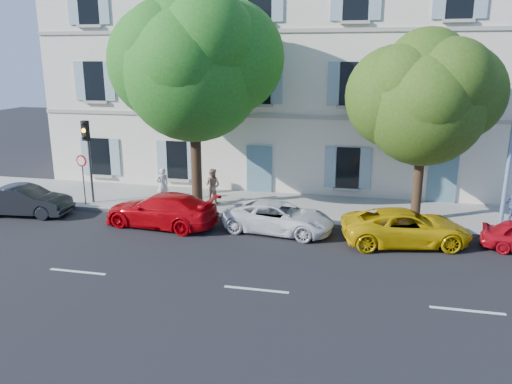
% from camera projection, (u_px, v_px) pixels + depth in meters
% --- Properties ---
extents(ground, '(90.00, 90.00, 0.00)m').
position_uv_depth(ground, '(279.00, 243.00, 18.85)').
color(ground, black).
extents(sidewalk, '(36.00, 4.50, 0.15)m').
position_uv_depth(sidewalk, '(296.00, 208.00, 23.02)').
color(sidewalk, '#A09E96').
rests_on(sidewalk, ground).
extents(kerb, '(36.00, 0.16, 0.16)m').
position_uv_depth(kerb, '(289.00, 222.00, 20.98)').
color(kerb, '#9E998E').
rests_on(kerb, ground).
extents(building, '(28.00, 7.00, 12.00)m').
position_uv_depth(building, '(313.00, 73.00, 26.89)').
color(building, silver).
rests_on(building, ground).
extents(car_dark_sedan, '(4.14, 1.73, 1.33)m').
position_uv_depth(car_dark_sedan, '(25.00, 201.00, 22.05)').
color(car_dark_sedan, black).
rests_on(car_dark_sedan, ground).
extents(car_red_coupe, '(4.97, 2.48, 1.39)m').
position_uv_depth(car_red_coupe, '(161.00, 210.00, 20.61)').
color(car_red_coupe, '#BA050C').
rests_on(car_red_coupe, ground).
extents(car_white_coupe, '(4.62, 2.58, 1.22)m').
position_uv_depth(car_white_coupe, '(279.00, 217.00, 19.94)').
color(car_white_coupe, white).
rests_on(car_white_coupe, ground).
extents(car_yellow_supercar, '(5.07, 3.09, 1.31)m').
position_uv_depth(car_yellow_supercar, '(406.00, 227.00, 18.63)').
color(car_yellow_supercar, '#D9AE09').
rests_on(car_yellow_supercar, ground).
extents(tree_left, '(6.09, 6.09, 9.44)m').
position_uv_depth(tree_left, '(193.00, 71.00, 21.33)').
color(tree_left, '#3A2819').
rests_on(tree_left, sidewalk).
extents(tree_right, '(4.88, 4.88, 7.51)m').
position_uv_depth(tree_right, '(425.00, 105.00, 19.76)').
color(tree_right, '#3A2819').
rests_on(tree_right, sidewalk).
extents(traffic_light, '(0.35, 0.44, 3.88)m').
position_uv_depth(traffic_light, '(87.00, 144.00, 22.82)').
color(traffic_light, '#383A3D').
rests_on(traffic_light, sidewalk).
extents(road_sign, '(0.54, 0.10, 2.34)m').
position_uv_depth(road_sign, '(82.00, 169.00, 22.87)').
color(road_sign, '#383A3D').
rests_on(road_sign, sidewalk).
extents(pedestrian_a, '(0.69, 0.67, 1.61)m').
position_uv_depth(pedestrian_a, '(163.00, 185.00, 23.62)').
color(pedestrian_a, silver).
rests_on(pedestrian_a, sidewalk).
extents(pedestrian_b, '(0.91, 0.77, 1.65)m').
position_uv_depth(pedestrian_b, '(212.00, 186.00, 23.37)').
color(pedestrian_b, tan).
rests_on(pedestrian_b, sidewalk).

